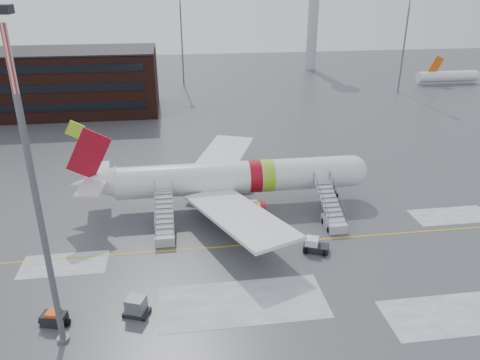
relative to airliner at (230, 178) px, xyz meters
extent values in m
plane|color=#494C4F|center=(4.81, -8.50, -3.42)|extent=(260.00, 260.00, 0.00)
cylinder|color=white|center=(0.95, 0.00, 0.08)|extent=(28.00, 3.80, 3.80)
sphere|color=white|center=(14.95, 0.00, 0.08)|extent=(3.80, 3.80, 3.80)
cube|color=black|center=(16.00, 0.00, 0.58)|extent=(1.09, 1.60, 0.97)
cone|color=white|center=(-15.45, 0.00, 0.33)|extent=(5.20, 3.72, 3.72)
cube|color=maroon|center=(-15.55, 0.00, 3.88)|extent=(5.27, 0.30, 6.09)
cube|color=#9BCF21|center=(-16.65, 0.00, 6.68)|extent=(2.16, 0.26, 2.16)
cube|color=white|center=(-15.25, 2.60, 0.98)|extent=(3.07, 4.85, 0.18)
cube|color=white|center=(-15.25, -2.60, 0.98)|extent=(3.07, 4.85, 0.18)
cube|color=white|center=(-0.05, 8.50, -0.52)|extent=(10.72, 15.97, 1.13)
cube|color=white|center=(-0.05, -8.50, -0.52)|extent=(10.72, 15.97, 1.13)
cylinder|color=white|center=(1.45, 5.20, -1.87)|extent=(3.40, 2.10, 2.10)
cylinder|color=white|center=(1.45, -5.20, -1.87)|extent=(3.40, 2.10, 2.10)
cylinder|color=#595B60|center=(12.95, 0.00, -2.52)|extent=(0.20, 0.20, 1.80)
cylinder|color=black|center=(12.95, 0.00, -2.97)|extent=(0.90, 0.56, 0.90)
cylinder|color=black|center=(0.45, 2.40, -2.97)|extent=(0.90, 0.56, 0.90)
cylinder|color=black|center=(0.45, -2.40, -2.97)|extent=(0.90, 0.56, 0.90)
cube|color=#B1B4B9|center=(10.53, -7.30, -2.87)|extent=(2.00, 3.20, 1.00)
cube|color=#B1B4B9|center=(10.53, -5.20, -1.19)|extent=(1.90, 5.87, 2.52)
cube|color=#B1B4B9|center=(10.53, -1.90, -0.02)|extent=(1.90, 1.40, 0.15)
cylinder|color=#595B60|center=(10.53, -2.30, -1.72)|extent=(0.16, 0.16, 3.40)
cylinder|color=black|center=(9.63, -8.30, -3.07)|extent=(0.25, 0.70, 0.70)
cylinder|color=black|center=(11.43, -6.30, -3.07)|extent=(0.25, 0.70, 0.70)
cube|color=#A2A5A9|center=(-7.66, -7.30, -2.87)|extent=(2.00, 3.20, 1.00)
cube|color=#A2A5A9|center=(-7.66, -5.20, -1.19)|extent=(1.90, 5.87, 2.52)
cube|color=#A2A5A9|center=(-7.66, -1.90, -0.02)|extent=(1.90, 1.40, 0.15)
cylinder|color=#595B60|center=(-7.66, -2.30, -1.72)|extent=(0.16, 0.16, 3.40)
cylinder|color=black|center=(-8.56, -8.30, -3.07)|extent=(0.25, 0.70, 0.70)
cylinder|color=black|center=(-6.76, -6.30, -3.07)|extent=(0.25, 0.70, 0.70)
cube|color=black|center=(7.22, -11.62, -3.02)|extent=(2.81, 2.21, 0.62)
cube|color=white|center=(6.81, -11.44, -2.40)|extent=(1.63, 1.63, 0.80)
cube|color=black|center=(6.81, -11.44, -2.09)|extent=(1.44, 1.48, 0.13)
cylinder|color=black|center=(6.16, -11.84, -3.11)|extent=(0.49, 0.68, 0.62)
cylinder|color=black|center=(7.79, -12.54, -3.11)|extent=(0.49, 0.68, 0.62)
cylinder|color=black|center=(6.65, -10.70, -3.11)|extent=(0.49, 0.68, 0.62)
cylinder|color=black|center=(8.28, -11.40, -3.11)|extent=(0.49, 0.68, 0.62)
cube|color=black|center=(-9.90, -18.79, -3.20)|extent=(2.35, 2.04, 0.31)
cube|color=#5C5F64|center=(-9.90, -18.79, -2.48)|extent=(1.82, 1.77, 1.34)
cylinder|color=black|center=(-10.80, -19.42, -3.28)|extent=(0.25, 0.31, 0.27)
cylinder|color=black|center=(-9.01, -18.17, -3.28)|extent=(0.25, 0.31, 0.27)
cube|color=black|center=(-16.22, -19.08, -2.90)|extent=(2.10, 1.56, 0.94)
cube|color=#DF440D|center=(-16.22, -19.08, -2.34)|extent=(1.16, 1.23, 0.37)
cylinder|color=black|center=(-16.97, -19.08, -3.14)|extent=(1.05, 0.78, 0.56)
cylinder|color=black|center=(-15.47, -19.08, -3.14)|extent=(1.05, 0.78, 0.56)
cylinder|color=#595B60|center=(-15.21, -21.04, 5.96)|extent=(0.44, 0.44, 18.76)
cylinder|color=#CC7272|center=(-15.21, -21.04, 17.22)|extent=(0.40, 0.40, 4.22)
cube|color=black|center=(-15.21, -21.04, 20.04)|extent=(1.20, 1.20, 0.50)
cylinder|color=#595B60|center=(-15.21, -21.04, -3.27)|extent=(0.90, 0.90, 0.30)
cylinder|color=#B2B5BA|center=(34.81, 86.50, 10.58)|extent=(3.00, 3.00, 28.00)
cylinder|color=#595B60|center=(46.81, 53.50, 6.18)|extent=(0.36, 0.36, 19.20)
cylinder|color=#595B60|center=(-3.19, 69.50, 6.18)|extent=(0.36, 0.36, 19.20)
camera|label=1|loc=(-5.98, -50.09, 21.64)|focal=35.00mm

